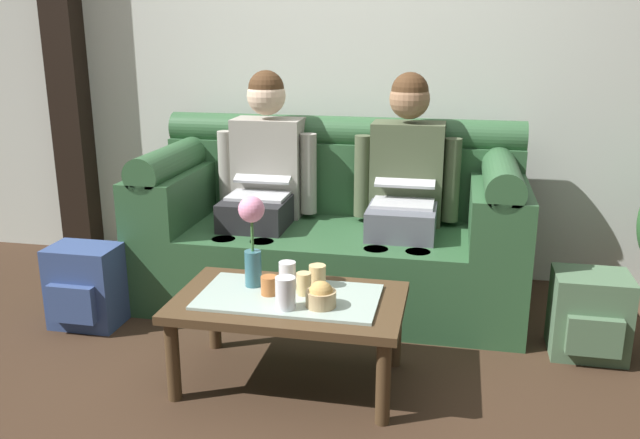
% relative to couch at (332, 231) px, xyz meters
% --- Properties ---
extents(ground_plane, '(14.00, 14.00, 0.00)m').
position_rel_couch_xyz_m(ground_plane, '(-0.00, -1.17, -0.38)').
color(ground_plane, '#382619').
extents(back_wall_patterned, '(6.00, 0.12, 2.90)m').
position_rel_couch_xyz_m(back_wall_patterned, '(-0.00, 0.53, 1.07)').
color(back_wall_patterned, silver).
rests_on(back_wall_patterned, ground_plane).
extents(timber_pillar, '(0.20, 0.20, 2.90)m').
position_rel_couch_xyz_m(timber_pillar, '(-1.75, 0.41, 1.07)').
color(timber_pillar, black).
rests_on(timber_pillar, ground_plane).
extents(couch, '(2.00, 0.88, 0.96)m').
position_rel_couch_xyz_m(couch, '(0.00, 0.00, 0.00)').
color(couch, '#2D5633').
rests_on(couch, ground_plane).
extents(person_left, '(0.56, 0.67, 1.22)m').
position_rel_couch_xyz_m(person_left, '(-0.38, -0.00, 0.28)').
color(person_left, '#232326').
rests_on(person_left, ground_plane).
extents(person_right, '(0.56, 0.67, 1.22)m').
position_rel_couch_xyz_m(person_right, '(0.38, -0.00, 0.28)').
color(person_right, '#595B66').
rests_on(person_right, ground_plane).
extents(coffee_table, '(0.94, 0.57, 0.39)m').
position_rel_couch_xyz_m(coffee_table, '(-0.00, -0.96, -0.04)').
color(coffee_table, '#47331E').
rests_on(coffee_table, ground_plane).
extents(flower_vase, '(0.11, 0.11, 0.39)m').
position_rel_couch_xyz_m(flower_vase, '(-0.17, -0.88, 0.25)').
color(flower_vase, '#336672').
rests_on(flower_vase, coffee_table).
extents(snack_bowl, '(0.12, 0.12, 0.10)m').
position_rel_couch_xyz_m(snack_bowl, '(0.15, -1.04, 0.06)').
color(snack_bowl, tan).
rests_on(snack_bowl, coffee_table).
extents(cup_near_left, '(0.07, 0.07, 0.11)m').
position_rel_couch_xyz_m(cup_near_left, '(-0.03, -0.88, 0.07)').
color(cup_near_left, silver).
rests_on(cup_near_left, coffee_table).
extents(cup_near_right, '(0.06, 0.06, 0.09)m').
position_rel_couch_xyz_m(cup_near_right, '(0.06, -0.93, 0.06)').
color(cup_near_right, '#DBB77A').
rests_on(cup_near_right, coffee_table).
extents(cup_far_center, '(0.07, 0.07, 0.10)m').
position_rel_couch_xyz_m(cup_far_center, '(0.09, -0.84, 0.06)').
color(cup_far_center, '#DBB77A').
rests_on(cup_far_center, coffee_table).
extents(cup_far_left, '(0.08, 0.08, 0.13)m').
position_rel_couch_xyz_m(cup_far_left, '(0.02, -1.09, 0.08)').
color(cup_far_left, silver).
rests_on(cup_far_left, coffee_table).
extents(cup_far_right, '(0.07, 0.07, 0.08)m').
position_rel_couch_xyz_m(cup_far_right, '(-0.08, -0.96, 0.05)').
color(cup_far_right, '#B26633').
rests_on(cup_far_right, coffee_table).
extents(backpack_right, '(0.33, 0.31, 0.38)m').
position_rel_couch_xyz_m(backpack_right, '(1.27, -0.45, -0.19)').
color(backpack_right, '#4C6B4C').
rests_on(backpack_right, ground_plane).
extents(backpack_left, '(0.33, 0.28, 0.41)m').
position_rel_couch_xyz_m(backpack_left, '(-1.13, -0.63, -0.17)').
color(backpack_left, '#33477A').
rests_on(backpack_left, ground_plane).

